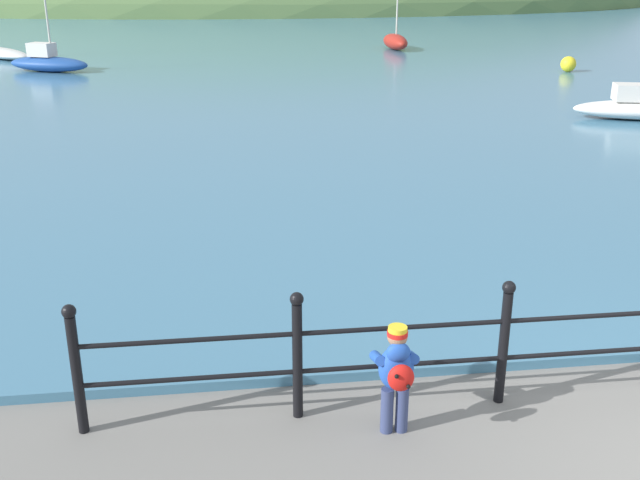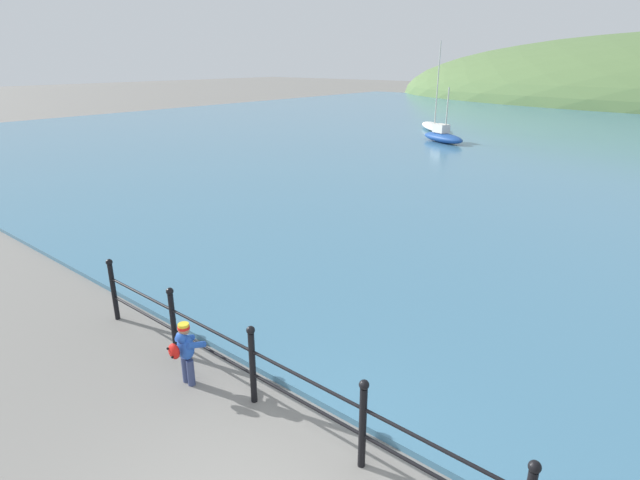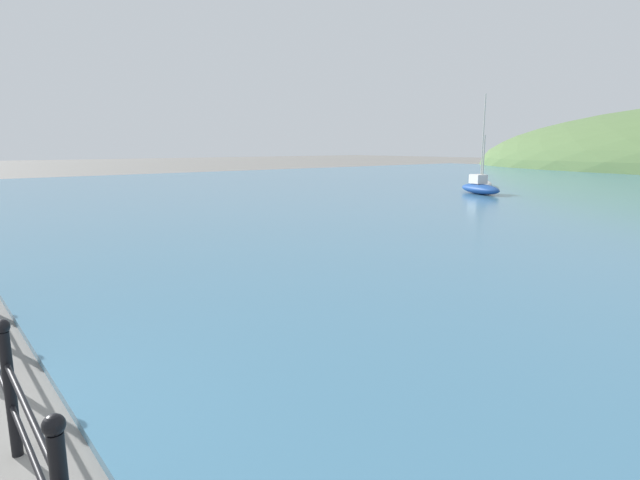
# 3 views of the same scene
# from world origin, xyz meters

# --- Properties ---
(boat_mid_harbor) EXTENTS (3.29, 2.25, 3.03)m
(boat_mid_harbor) POSITION_xyz_m (-10.09, 24.14, 0.43)
(boat_mid_harbor) COLOR #1E4793
(boat_mid_harbor) RESTS_ON water
(boat_far_left) EXTENTS (3.99, 4.38, 5.59)m
(boat_far_left) POSITION_xyz_m (-13.06, 28.69, 0.33)
(boat_far_left) COLOR silver
(boat_far_left) RESTS_ON water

